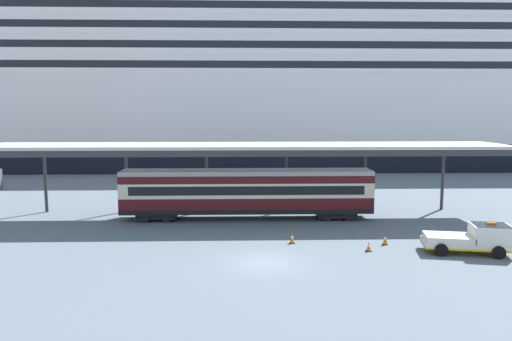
{
  "coord_description": "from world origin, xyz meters",
  "views": [
    {
      "loc": [
        -1.37,
        -27.51,
        8.93
      ],
      "look_at": [
        -0.28,
        8.2,
        4.5
      ],
      "focal_mm": 33.66,
      "sensor_mm": 36.0,
      "label": 1
    }
  ],
  "objects_px": {
    "service_truck": "(475,238)",
    "traffic_cone_far": "(369,247)",
    "traffic_cone_mid": "(292,238)",
    "train_carriage": "(247,192)",
    "cruise_ship": "(133,94)",
    "traffic_cone_near": "(385,239)"
  },
  "relations": [
    {
      "from": "cruise_ship",
      "to": "train_carriage",
      "type": "relative_size",
      "value": 8.58
    },
    {
      "from": "service_truck",
      "to": "traffic_cone_near",
      "type": "xyz_separation_m",
      "value": [
        -5.04,
        2.11,
        -0.62
      ]
    },
    {
      "from": "traffic_cone_far",
      "to": "train_carriage",
      "type": "bearing_deg",
      "value": 128.83
    },
    {
      "from": "cruise_ship",
      "to": "traffic_cone_mid",
      "type": "distance_m",
      "value": 56.7
    },
    {
      "from": "service_truck",
      "to": "traffic_cone_mid",
      "type": "xyz_separation_m",
      "value": [
        -11.26,
        2.64,
        -0.62
      ]
    },
    {
      "from": "service_truck",
      "to": "traffic_cone_near",
      "type": "distance_m",
      "value": 5.5
    },
    {
      "from": "service_truck",
      "to": "traffic_cone_far",
      "type": "xyz_separation_m",
      "value": [
        -6.55,
        0.64,
        -0.68
      ]
    },
    {
      "from": "service_truck",
      "to": "traffic_cone_mid",
      "type": "bearing_deg",
      "value": 166.8
    },
    {
      "from": "train_carriage",
      "to": "traffic_cone_far",
      "type": "height_order",
      "value": "train_carriage"
    },
    {
      "from": "cruise_ship",
      "to": "traffic_cone_mid",
      "type": "relative_size",
      "value": 234.32
    },
    {
      "from": "service_truck",
      "to": "traffic_cone_far",
      "type": "bearing_deg",
      "value": 174.44
    },
    {
      "from": "train_carriage",
      "to": "service_truck",
      "type": "relative_size",
      "value": 3.75
    },
    {
      "from": "service_truck",
      "to": "cruise_ship",
      "type": "bearing_deg",
      "value": 121.53
    },
    {
      "from": "cruise_ship",
      "to": "traffic_cone_far",
      "type": "xyz_separation_m",
      "value": [
        26.43,
        -53.1,
        -11.55
      ]
    },
    {
      "from": "traffic_cone_near",
      "to": "service_truck",
      "type": "bearing_deg",
      "value": -22.75
    },
    {
      "from": "service_truck",
      "to": "traffic_cone_mid",
      "type": "distance_m",
      "value": 11.58
    },
    {
      "from": "cruise_ship",
      "to": "service_truck",
      "type": "xyz_separation_m",
      "value": [
        32.98,
        -53.74,
        -10.87
      ]
    },
    {
      "from": "service_truck",
      "to": "traffic_cone_mid",
      "type": "height_order",
      "value": "service_truck"
    },
    {
      "from": "traffic_cone_near",
      "to": "traffic_cone_far",
      "type": "xyz_separation_m",
      "value": [
        -1.51,
        -1.48,
        -0.07
      ]
    },
    {
      "from": "cruise_ship",
      "to": "service_truck",
      "type": "relative_size",
      "value": 32.13
    },
    {
      "from": "service_truck",
      "to": "traffic_cone_far",
      "type": "relative_size",
      "value": 8.76
    },
    {
      "from": "cruise_ship",
      "to": "traffic_cone_near",
      "type": "distance_m",
      "value": 59.81
    }
  ]
}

